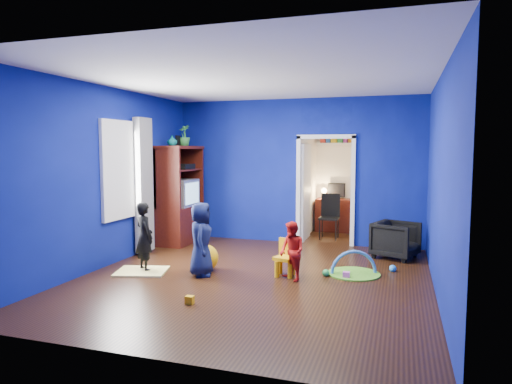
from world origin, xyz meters
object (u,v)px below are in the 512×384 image
(crt_tv, at_px, (182,193))
(study_desk, at_px, (335,215))
(toddler_red, at_px, (292,251))
(play_mat, at_px, (354,274))
(vase, at_px, (172,141))
(child_black, at_px, (144,237))
(child_navy, at_px, (201,239))
(folding_chair, at_px, (329,217))
(hopper_ball, at_px, (205,258))
(kid_chair, at_px, (285,259))
(armchair, at_px, (396,240))
(tv_armoire, at_px, (180,195))

(crt_tv, relative_size, study_desk, 0.80)
(toddler_red, distance_m, play_mat, 1.10)
(vase, bearing_deg, child_black, -75.71)
(child_navy, bearing_deg, study_desk, -37.22)
(play_mat, distance_m, folding_chair, 2.79)
(hopper_ball, bearing_deg, vase, 131.45)
(child_navy, distance_m, kid_chair, 1.29)
(child_black, distance_m, hopper_ball, 1.00)
(kid_chair, bearing_deg, study_desk, 105.20)
(hopper_ball, bearing_deg, armchair, 32.62)
(armchair, relative_size, child_black, 0.65)
(toddler_red, xyz_separation_m, tv_armoire, (-2.77, 1.93, 0.55))
(tv_armoire, distance_m, study_desk, 3.66)
(vase, bearing_deg, armchair, 3.53)
(play_mat, bearing_deg, tv_armoire, 159.54)
(tv_armoire, height_order, study_desk, tv_armoire)
(child_black, relative_size, kid_chair, 2.16)
(child_navy, bearing_deg, armchair, -72.85)
(armchair, xyz_separation_m, crt_tv, (-4.14, 0.04, 0.70))
(kid_chair, xyz_separation_m, folding_chair, (0.20, 3.04, 0.21))
(child_navy, relative_size, toddler_red, 1.29)
(child_black, distance_m, study_desk, 4.98)
(crt_tv, relative_size, play_mat, 0.88)
(toddler_red, bearing_deg, kid_chair, 171.66)
(armchair, bearing_deg, study_desk, 51.38)
(vase, bearing_deg, child_navy, -51.76)
(child_navy, xyz_separation_m, crt_tv, (-1.38, 2.10, 0.47))
(hopper_ball, bearing_deg, child_navy, -78.69)
(child_black, height_order, tv_armoire, tv_armoire)
(child_black, relative_size, child_navy, 0.97)
(armchair, relative_size, hopper_ball, 1.68)
(vase, xyz_separation_m, crt_tv, (0.04, 0.30, -1.04))
(kid_chair, bearing_deg, folding_chair, 104.31)
(child_navy, height_order, folding_chair, child_navy)
(folding_chair, bearing_deg, child_navy, -112.38)
(tv_armoire, height_order, crt_tv, tv_armoire)
(crt_tv, relative_size, kid_chair, 1.40)
(tv_armoire, relative_size, kid_chair, 3.92)
(vase, xyz_separation_m, folding_chair, (2.81, 1.60, -1.60))
(child_black, relative_size, crt_tv, 1.54)
(study_desk, bearing_deg, toddler_red, -90.62)
(toddler_red, bearing_deg, child_navy, -128.38)
(hopper_ball, relative_size, study_desk, 0.47)
(kid_chair, bearing_deg, hopper_ball, -156.89)
(study_desk, distance_m, folding_chair, 0.96)
(child_black, relative_size, hopper_ball, 2.58)
(vase, relative_size, hopper_ball, 0.47)
(toddler_red, xyz_separation_m, hopper_ball, (-1.40, 0.09, -0.22))
(tv_armoire, height_order, hopper_ball, tv_armoire)
(armchair, distance_m, play_mat, 1.46)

